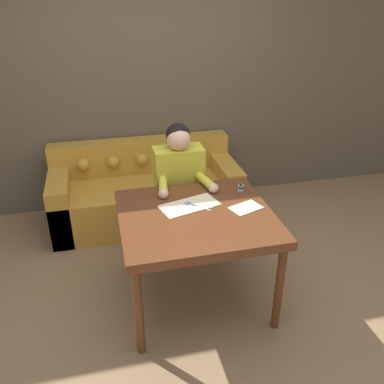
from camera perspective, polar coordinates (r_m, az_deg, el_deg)
The scene contains 9 objects.
ground_plane at distance 3.38m, azimuth 0.43°, elevation -14.81°, with size 16.00×16.00×0.00m, color #846647.
wall_back at distance 4.40m, azimuth -5.35°, elevation 14.50°, with size 8.00×0.06×2.60m.
dining_table at distance 2.99m, azimuth 0.57°, elevation -4.38°, with size 1.11×1.01×0.78m.
couch at distance 4.33m, azimuth -6.56°, elevation -0.03°, with size 1.90×0.84×0.79m.
person at distance 3.58m, azimuth -1.80°, elevation 0.17°, with size 0.49×0.56×1.25m.
pattern_paper_main at distance 3.05m, azimuth -0.36°, elevation -1.86°, with size 0.48×0.33×0.00m.
pattern_paper_offcut at distance 3.05m, azimuth 7.57°, elevation -2.19°, with size 0.27×0.22×0.00m.
scissors at distance 3.05m, azimuth 0.12°, elevation -1.85°, with size 0.20×0.17×0.01m.
thread_spool at distance 3.29m, azimuth 6.86°, elevation 0.62°, with size 0.04×0.04×0.05m.
Camera 1 is at (-0.61, -2.43, 2.27)m, focal length 38.00 mm.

